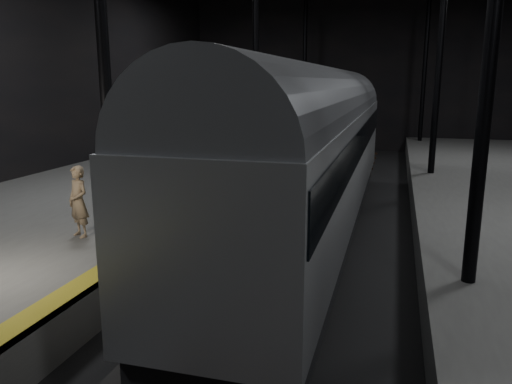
% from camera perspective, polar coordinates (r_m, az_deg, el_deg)
% --- Properties ---
extents(ground, '(44.00, 44.00, 0.00)m').
position_cam_1_polar(ground, '(14.69, 5.85, -6.34)').
color(ground, black).
rests_on(ground, ground).
extents(platform_left, '(9.00, 43.80, 1.00)m').
position_cam_1_polar(platform_left, '(17.38, -19.28, -2.29)').
color(platform_left, '#535351').
rests_on(platform_left, ground).
extents(tactile_strip, '(0.50, 43.80, 0.01)m').
position_cam_1_polar(tactile_strip, '(15.26, -6.18, -1.69)').
color(tactile_strip, olive).
rests_on(tactile_strip, platform_left).
extents(track, '(2.40, 43.00, 0.24)m').
position_cam_1_polar(track, '(14.67, 5.85, -6.09)').
color(track, '#3F3328').
rests_on(track, ground).
extents(train, '(2.84, 18.97, 5.07)m').
position_cam_1_polar(train, '(15.16, 6.84, 5.22)').
color(train, '#A9ADB1').
rests_on(train, ground).
extents(woman, '(0.76, 0.65, 1.76)m').
position_cam_1_polar(woman, '(12.86, -19.63, -1.04)').
color(woman, '#927859').
rests_on(woman, platform_left).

